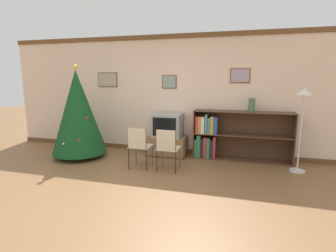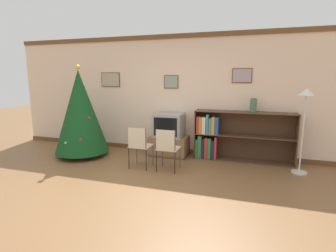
{
  "view_description": "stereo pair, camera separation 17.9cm",
  "coord_description": "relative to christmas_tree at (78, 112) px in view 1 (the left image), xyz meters",
  "views": [
    {
      "loc": [
        1.58,
        -3.36,
        1.75
      ],
      "look_at": [
        0.24,
        1.37,
        0.84
      ],
      "focal_mm": 28.0,
      "sensor_mm": 36.0,
      "label": 1
    },
    {
      "loc": [
        1.75,
        -3.3,
        1.75
      ],
      "look_at": [
        0.24,
        1.37,
        0.84
      ],
      "focal_mm": 28.0,
      "sensor_mm": 36.0,
      "label": 2
    }
  ],
  "objects": [
    {
      "name": "vase",
      "position": [
        3.65,
        0.67,
        0.19
      ],
      "size": [
        0.13,
        0.13,
        0.28
      ],
      "color": "#47664C",
      "rests_on": "bookshelf"
    },
    {
      "name": "bookshelf",
      "position": [
        3.09,
        0.71,
        -0.51
      ],
      "size": [
        2.04,
        0.36,
        1.05
      ],
      "color": "brown",
      "rests_on": "ground_plane"
    },
    {
      "name": "folding_chair_left",
      "position": [
        1.59,
        -0.41,
        -0.53
      ],
      "size": [
        0.4,
        0.4,
        0.82
      ],
      "color": "beige",
      "rests_on": "ground_plane"
    },
    {
      "name": "wall_back",
      "position": [
        1.87,
        0.94,
        0.35
      ],
      "size": [
        8.36,
        0.11,
        2.7
      ],
      "color": "beige",
      "rests_on": "ground_plane"
    },
    {
      "name": "christmas_tree",
      "position": [
        0.0,
        0.0,
        0.0
      ],
      "size": [
        1.18,
        1.18,
        2.02
      ],
      "color": "maroon",
      "rests_on": "ground_plane"
    },
    {
      "name": "ground_plane",
      "position": [
        1.87,
        -1.58,
        -1.01
      ],
      "size": [
        24.0,
        24.0,
        0.0
      ],
      "primitive_type": "plane",
      "color": "brown"
    },
    {
      "name": "television",
      "position": [
        1.87,
        0.6,
        -0.3
      ],
      "size": [
        0.64,
        0.53,
        0.52
      ],
      "color": "#9E9E99",
      "rests_on": "tv_console"
    },
    {
      "name": "standing_lamp",
      "position": [
        4.52,
        0.28,
        0.19
      ],
      "size": [
        0.28,
        0.28,
        1.56
      ],
      "color": "silver",
      "rests_on": "ground_plane"
    },
    {
      "name": "folding_chair_right",
      "position": [
        2.16,
        -0.41,
        -0.53
      ],
      "size": [
        0.4,
        0.4,
        0.82
      ],
      "color": "beige",
      "rests_on": "ground_plane"
    },
    {
      "name": "tv_console",
      "position": [
        1.87,
        0.6,
        -0.78
      ],
      "size": [
        0.85,
        0.54,
        0.45
      ],
      "color": "brown",
      "rests_on": "ground_plane"
    }
  ]
}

